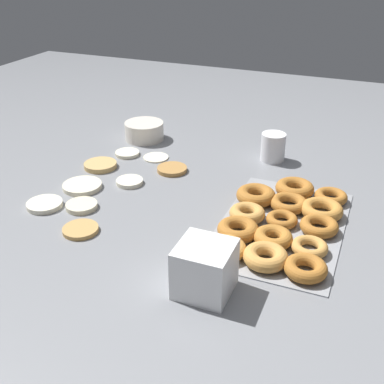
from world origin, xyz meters
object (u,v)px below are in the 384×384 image
Objects in this scene: batter_bowl at (144,131)px; paper_cup at (273,147)px; pancake_5 at (45,204)px; pancake_0 at (82,206)px; pancake_4 at (130,182)px; container_stack at (205,269)px; pancake_6 at (127,153)px; pancake_2 at (82,186)px; pancake_8 at (172,169)px; pancake_1 at (156,157)px; pancake_3 at (100,165)px; pancake_7 at (81,230)px; donut_tray at (281,221)px.

paper_cup is (-0.01, -0.48, 0.01)m from batter_bowl.
pancake_0 is at bearing -72.15° from pancake_5.
container_stack is at bearing -134.20° from pancake_4.
pancake_0 is 1.06× the size of pancake_6.
pancake_8 is at bearing -43.70° from pancake_2.
pancake_4 is at bearing -15.39° from pancake_0.
container_stack is (-0.56, -0.50, 0.05)m from pancake_6.
pancake_2 is 0.14m from pancake_5.
pancake_2 and pancake_5 have the same top height.
pancake_2 is at bearing 179.17° from pancake_6.
container_stack is at bearing -107.05° from pancake_5.
pancake_2 is (-0.28, 0.10, 0.00)m from pancake_1.
pancake_3 is 0.74× the size of batter_bowl.
pancake_8 is at bearing -9.29° from pancake_7.
donut_tray is at bearing -78.19° from pancake_0.
pancake_0 is at bearing -170.40° from pancake_6.
pancake_7 is at bearing 75.75° from container_stack.
pancake_2 is 1.21× the size of pancake_8.
donut_tray is at bearing -124.14° from batter_bowl.
pancake_0 is 0.91× the size of pancake_8.
pancake_3 is 0.28m from pancake_5.
batter_bowl is (0.27, -0.02, 0.02)m from pancake_3.
pancake_8 is (0.13, -0.08, 0.00)m from pancake_4.
donut_tray is (-0.27, -0.49, 0.01)m from pancake_1.
pancake_2 is 0.28m from pancake_8.
pancake_2 is 0.15m from pancake_3.
donut_tray is at bearing -116.61° from pancake_8.
pancake_6 is (0.19, 0.11, -0.00)m from pancake_4.
batter_bowl is (0.55, -0.02, 0.03)m from pancake_5.
donut_tray reaches higher than pancake_0.
pancake_1 is 0.91× the size of paper_cup.
batter_bowl is at bearing 35.57° from container_stack.
pancake_8 is 0.67× the size of batter_bowl.
pancake_7 is at bearing -176.91° from pancake_4.
pancake_3 is at bearing 65.27° from pancake_4.
pancake_5 is at bearing 177.44° from batter_bowl.
batter_bowl is at bearing 20.13° from pancake_4.
container_stack is at bearing -104.25° from pancake_7.
pancake_3 is at bearing 24.46° from pancake_7.
container_stack is (-0.37, -0.38, 0.05)m from pancake_4.
pancake_0 is 1.06× the size of pancake_4.
pancake_5 is at bearing 107.85° from pancake_0.
container_stack reaches higher than donut_tray.
pancake_6 is (0.40, -0.04, -0.00)m from pancake_5.
pancake_0 is 0.26m from pancake_3.
pancake_0 is at bearing -159.23° from pancake_3.
pancake_6 is 0.75m from container_stack.
pancake_7 is 0.63m from batter_bowl.
container_stack is (-0.50, -0.30, 0.05)m from pancake_8.
container_stack is at bearing -177.43° from paper_cup.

